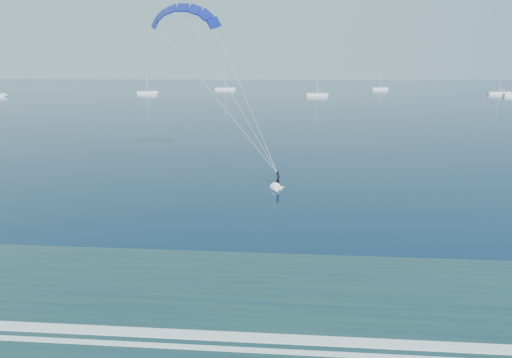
{
  "coord_description": "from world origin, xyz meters",
  "views": [
    {
      "loc": [
        4.74,
        -8.24,
        11.6
      ],
      "look_at": [
        1.77,
        27.84,
        2.73
      ],
      "focal_mm": 32.0,
      "sensor_mm": 36.0,
      "label": 1
    }
  ],
  "objects_px": {
    "sailboat_1": "(147,92)",
    "sailboat_3": "(317,95)",
    "sailboat_2": "(225,89)",
    "kitesurfer_rig": "(229,90)",
    "sailboat_4": "(380,89)",
    "sailboat_5": "(499,93)"
  },
  "relations": [
    {
      "from": "sailboat_2",
      "to": "kitesurfer_rig",
      "type": "bearing_deg",
      "value": -81.37
    },
    {
      "from": "kitesurfer_rig",
      "to": "sailboat_2",
      "type": "distance_m",
      "value": 202.38
    },
    {
      "from": "sailboat_3",
      "to": "sailboat_5",
      "type": "relative_size",
      "value": 0.91
    },
    {
      "from": "sailboat_2",
      "to": "sailboat_4",
      "type": "relative_size",
      "value": 1.27
    },
    {
      "from": "kitesurfer_rig",
      "to": "sailboat_2",
      "type": "xyz_separation_m",
      "value": [
        -30.35,
        199.9,
        -8.83
      ]
    },
    {
      "from": "kitesurfer_rig",
      "to": "sailboat_3",
      "type": "height_order",
      "value": "kitesurfer_rig"
    },
    {
      "from": "sailboat_4",
      "to": "sailboat_5",
      "type": "relative_size",
      "value": 0.85
    },
    {
      "from": "kitesurfer_rig",
      "to": "sailboat_1",
      "type": "bearing_deg",
      "value": 110.4
    },
    {
      "from": "sailboat_2",
      "to": "sailboat_4",
      "type": "xyz_separation_m",
      "value": [
        81.89,
        8.73,
        -0.02
      ]
    },
    {
      "from": "sailboat_2",
      "to": "sailboat_5",
      "type": "distance_m",
      "value": 130.05
    },
    {
      "from": "sailboat_1",
      "to": "sailboat_3",
      "type": "distance_m",
      "value": 75.89
    },
    {
      "from": "sailboat_2",
      "to": "sailboat_1",
      "type": "bearing_deg",
      "value": -126.76
    },
    {
      "from": "kitesurfer_rig",
      "to": "sailboat_5",
      "type": "xyz_separation_m",
      "value": [
        96.02,
        169.19,
        -8.84
      ]
    },
    {
      "from": "kitesurfer_rig",
      "to": "sailboat_3",
      "type": "relative_size",
      "value": 1.56
    },
    {
      "from": "sailboat_3",
      "to": "sailboat_4",
      "type": "xyz_separation_m",
      "value": [
        36.02,
        58.04,
        -0.01
      ]
    },
    {
      "from": "sailboat_4",
      "to": "kitesurfer_rig",
      "type": "bearing_deg",
      "value": -103.88
    },
    {
      "from": "kitesurfer_rig",
      "to": "sailboat_4",
      "type": "distance_m",
      "value": 215.08
    },
    {
      "from": "sailboat_2",
      "to": "sailboat_5",
      "type": "xyz_separation_m",
      "value": [
        126.37,
        -30.71,
        -0.01
      ]
    },
    {
      "from": "sailboat_1",
      "to": "sailboat_4",
      "type": "distance_m",
      "value": 121.18
    },
    {
      "from": "kitesurfer_rig",
      "to": "sailboat_5",
      "type": "height_order",
      "value": "kitesurfer_rig"
    },
    {
      "from": "sailboat_1",
      "to": "sailboat_2",
      "type": "height_order",
      "value": "sailboat_2"
    },
    {
      "from": "kitesurfer_rig",
      "to": "sailboat_1",
      "type": "distance_m",
      "value": 171.55
    }
  ]
}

